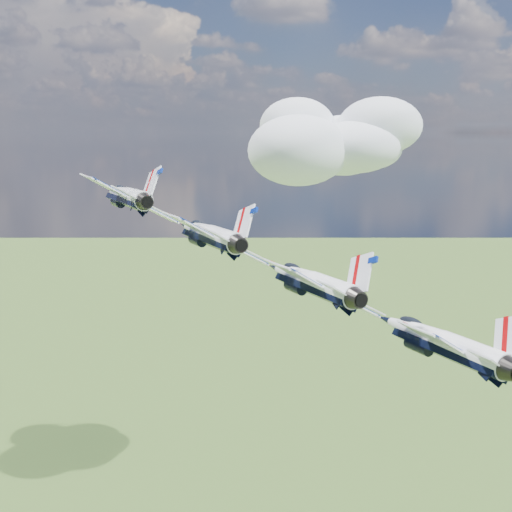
{
  "coord_description": "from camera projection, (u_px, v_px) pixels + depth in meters",
  "views": [
    {
      "loc": [
        -28.22,
        -42.21,
        161.07
      ],
      "look_at": [
        -20.05,
        21.63,
        148.69
      ],
      "focal_mm": 45.0,
      "sensor_mm": 36.0,
      "label": 1
    }
  ],
  "objects": [
    {
      "name": "cloud_far",
      "position": [
        334.0,
        138.0,
        242.94
      ],
      "size": [
        54.99,
        43.21,
        21.6
      ],
      "primitive_type": "ellipsoid",
      "color": "white"
    },
    {
      "name": "jet_0",
      "position": [
        126.0,
        196.0,
        76.49
      ],
      "size": [
        17.6,
        20.34,
        10.12
      ],
      "primitive_type": null,
      "rotation": [
        0.0,
        0.51,
        0.34
      ],
      "color": "white"
    },
    {
      "name": "jet_1",
      "position": [
        208.0,
        234.0,
        69.19
      ],
      "size": [
        17.6,
        20.34,
        10.12
      ],
      "primitive_type": null,
      "rotation": [
        0.0,
        0.51,
        0.34
      ],
      "color": "white"
    },
    {
      "name": "jet_2",
      "position": [
        310.0,
        281.0,
        61.89
      ],
      "size": [
        17.6,
        20.34,
        10.12
      ],
      "primitive_type": null,
      "rotation": [
        0.0,
        0.51,
        0.34
      ],
      "color": "white"
    },
    {
      "name": "jet_3",
      "position": [
        438.0,
        341.0,
        54.59
      ],
      "size": [
        17.6,
        20.34,
        10.12
      ],
      "primitive_type": null,
      "rotation": [
        0.0,
        0.51,
        0.34
      ],
      "color": "white"
    }
  ]
}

